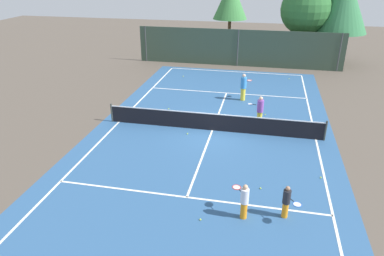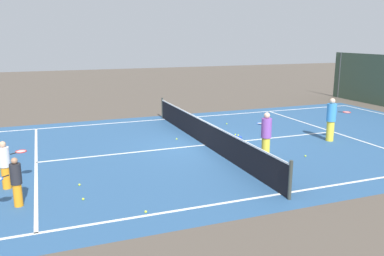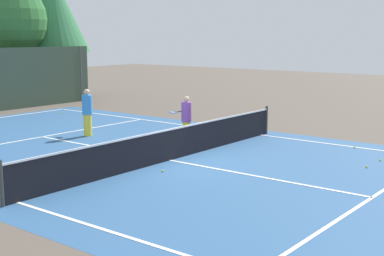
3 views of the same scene
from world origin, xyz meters
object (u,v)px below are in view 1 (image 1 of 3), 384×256
Objects in this scene: player_1 at (287,202)px; ball_crate at (222,119)px; tennis_ball_6 at (187,134)px; tennis_ball_8 at (321,177)px; tennis_ball_5 at (200,220)px; tennis_ball_1 at (265,115)px; tennis_ball_3 at (289,79)px; player_3 at (243,87)px; tennis_ball_7 at (289,192)px; player_2 at (244,201)px; player_0 at (260,110)px; tennis_ball_0 at (169,109)px; tennis_ball_4 at (183,76)px; tennis_ball_2 at (261,188)px.

ball_crate is (-3.41, 8.07, -0.50)m from player_1.
tennis_ball_6 is 7.24m from tennis_ball_8.
tennis_ball_1 is at bearing 79.10° from tennis_ball_5.
tennis_ball_3 is (0.70, 17.65, -0.65)m from player_1.
player_3 is 10.80m from tennis_ball_7.
tennis_ball_8 is at bearing 44.98° from tennis_ball_7.
player_1 is 19.91× the size of tennis_ball_6.
player_2 is (-1.49, -0.33, 0.05)m from player_1.
player_0 reaches higher than tennis_ball_6.
player_0 is 6.75m from tennis_ball_7.
player_3 reaches higher than tennis_ball_5.
player_2 reaches higher than tennis_ball_0.
tennis_ball_3 and tennis_ball_7 have the same top height.
tennis_ball_8 is (9.27, -13.50, 0.00)m from tennis_ball_4.
player_1 is at bearing -67.07° from ball_crate.
player_3 is 2.99m from tennis_ball_1.
tennis_ball_5 is (-2.02, -10.47, 0.00)m from tennis_ball_1.
player_2 is 12.41m from player_3.
player_0 is at bearing -101.82° from tennis_ball_3.
tennis_ball_4 is (-6.21, 16.82, -0.70)m from player_2.
tennis_ball_2 is at bearing -81.34° from player_3.
tennis_ball_0 and tennis_ball_5 have the same top height.
player_2 reaches higher than tennis_ball_4.
tennis_ball_8 is at bearing -24.92° from tennis_ball_6.
tennis_ball_0 and tennis_ball_6 have the same top height.
tennis_ball_4 is at bearing 116.95° from ball_crate.
tennis_ball_5 is at bearing -74.75° from tennis_ball_4.
tennis_ball_0 and tennis_ball_2 have the same top height.
tennis_ball_1 is (6.01, 0.28, 0.00)m from tennis_ball_0.
player_0 is 10.56m from tennis_ball_4.
tennis_ball_2 is 1.00× the size of tennis_ball_5.
player_2 is 21.43× the size of tennis_ball_4.
tennis_ball_5 is (3.99, -10.19, 0.00)m from tennis_ball_0.
player_3 is 5.27m from tennis_ball_0.
ball_crate is 6.45× the size of tennis_ball_5.
tennis_ball_5 is at bearing -68.61° from tennis_ball_0.
tennis_ball_5 is (0.44, -8.89, -0.15)m from ball_crate.
player_2 is 8.63m from ball_crate.
player_1 is at bearing 12.43° from player_2.
tennis_ball_2 is 16.10m from tennis_ball_3.
tennis_ball_0 is (-3.56, 1.30, -0.15)m from ball_crate.
tennis_ball_0 is 1.00× the size of tennis_ball_2.
player_2 is 21.43× the size of tennis_ball_7.
tennis_ball_3 is 1.00× the size of tennis_ball_6.
tennis_ball_7 is at bearing -60.75° from ball_crate.
tennis_ball_4 is at bearing 105.25° from tennis_ball_5.
tennis_ball_7 is 1.00× the size of tennis_ball_8.
tennis_ball_3 is at bearing 66.76° from ball_crate.
player_2 is at bearing -61.19° from tennis_ball_6.
ball_crate is 2.57m from tennis_ball_6.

